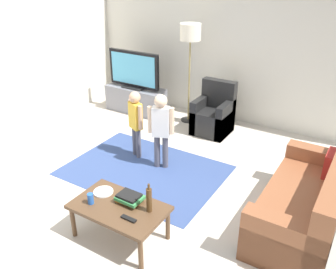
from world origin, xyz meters
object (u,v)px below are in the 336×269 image
armchair (214,116)px  child_near_tv (136,118)px  bottle (149,200)px  book_stack (129,198)px  child_center (161,125)px  plate (103,192)px  floor_lamp (190,38)px  couch (310,205)px  tv (134,70)px  tv_stand (136,100)px  tv_remote (129,219)px  coffee_table (119,210)px  soda_can (91,199)px

armchair → child_near_tv: size_ratio=0.86×
armchair → bottle: 2.95m
book_stack → child_center: bearing=109.1°
book_stack → plate: book_stack is taller
floor_lamp → armchair: bearing=-17.4°
couch → tv: bearing=154.8°
tv_stand → tv_remote: bearing=-54.7°
tv → coffee_table: size_ratio=1.10×
couch → soda_can: size_ratio=15.00×
couch → floor_lamp: floor_lamp is taller
book_stack → couch: bearing=34.8°
floor_lamp → book_stack: (0.95, -3.05, -1.08)m
tv → plate: 3.39m
bottle → child_near_tv: bearing=130.3°
tv → child_center: bearing=-43.7°
child_near_tv → soda_can: 1.81m
child_near_tv → tv_remote: child_near_tv is taller
coffee_table → soda_can: size_ratio=8.33×
tv_stand → tv_remote: 3.85m
armchair → book_stack: (0.34, -2.86, 0.17)m
coffee_table → armchair: bearing=95.5°
couch → armchair: (-1.97, 1.72, 0.01)m
armchair → tv: bearing=179.4°
tv → plate: size_ratio=5.00×
child_near_tv → tv_remote: size_ratio=6.14×
coffee_table → plate: plate is taller
child_center → plate: (0.12, -1.38, -0.25)m
floor_lamp → child_center: 1.96m
plate → armchair: bearing=89.8°
coffee_table → book_stack: size_ratio=3.40×
tv_stand → tv_remote: tv_stand is taller
floor_lamp → child_center: bearing=-74.2°
coffee_table → soda_can: soda_can is taller
book_stack → soda_can: bearing=-143.9°
armchair → soda_can: (0.01, -3.10, 0.18)m
child_near_tv → child_center: size_ratio=0.93×
tv_stand → child_center: child_center is taller
tv → couch: bearing=-25.2°
tv_stand → floor_lamp: size_ratio=0.67×
couch → book_stack: size_ratio=6.13×
tv_remote → armchair: bearing=100.1°
bottle → tv: bearing=128.8°
tv → floor_lamp: size_ratio=0.62×
couch → child_near_tv: bearing=173.3°
plate → child_near_tv: bearing=113.0°
tv_stand → bottle: bearing=-51.4°
child_near_tv → floor_lamp: bearing=89.2°
couch → plate: 2.30m
child_center → book_stack: size_ratio=3.81×
floor_lamp → bottle: (1.22, -3.07, -0.98)m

